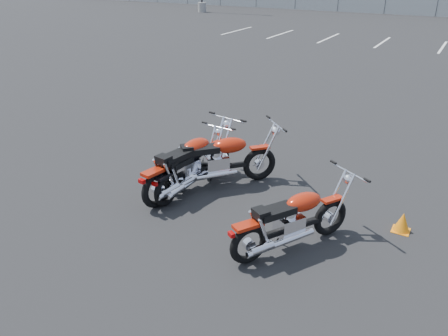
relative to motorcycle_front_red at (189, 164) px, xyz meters
The scene contains 8 objects.
ground 1.00m from the motorcycle_front_red, 47.78° to the right, with size 120.00×120.00×0.00m, color black.
motorcycle_front_red is the anchor object (origin of this frame).
motorcycle_second_black 0.08m from the motorcycle_front_red, 44.64° to the left, with size 0.80×2.07×1.01m.
motorcycle_third_red 0.59m from the motorcycle_front_red, 47.49° to the left, with size 1.97×2.06×1.17m.
motorcycle_rear_red 2.51m from the motorcycle_front_red, 18.61° to the right, with size 1.51×2.07×1.07m.
training_cone_near 3.82m from the motorcycle_front_red, ahead, with size 0.27×0.27×0.33m.
chainlink_fence 34.38m from the motorcycle_front_red, 89.05° to the left, with size 80.06×0.06×1.80m.
parking_line_stripes 19.48m from the motorcycle_front_red, 95.69° to the left, with size 15.12×4.00×0.01m.
Camera 1 is at (3.68, -5.44, 3.94)m, focal length 35.00 mm.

